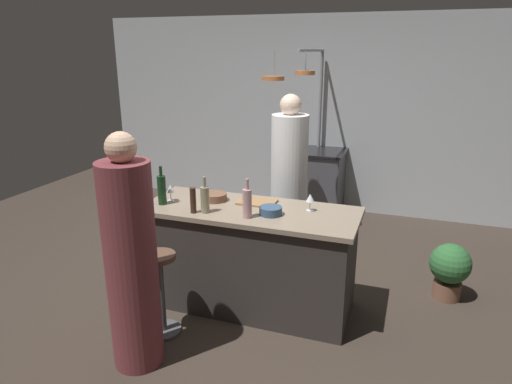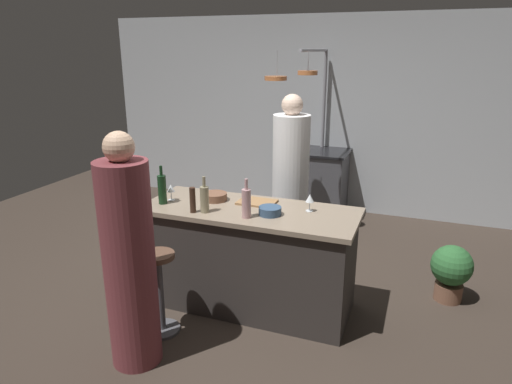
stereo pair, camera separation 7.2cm
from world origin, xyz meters
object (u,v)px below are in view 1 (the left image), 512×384
object	(u,v)px
guest_left	(131,263)
wine_glass_near_right_guest	(310,199)
wine_bottle_red	(162,189)
mixing_bowl_blue	(271,211)
potted_plant	(450,268)
cutting_board	(257,202)
pepper_mill	(193,200)
wine_bottle_rose	(247,203)
bar_stool_left	(161,290)
wine_glass_by_chef	(170,189)
chef	(289,187)
stove_range	(313,183)
mixing_bowl_wooden	(215,197)
wine_bottle_white	(205,199)

from	to	relation	value
guest_left	wine_glass_near_right_guest	size ratio (longest dim) A/B	11.50
wine_bottle_red	mixing_bowl_blue	distance (m)	0.96
potted_plant	cutting_board	distance (m)	1.83
pepper_mill	wine_bottle_rose	bearing A→B (deg)	5.24
bar_stool_left	mixing_bowl_blue	xyz separation A→B (m)	(0.72, 0.54, 0.56)
wine_glass_by_chef	wine_bottle_rose	bearing A→B (deg)	-11.84
chef	wine_bottle_rose	bearing A→B (deg)	-90.52
wine_glass_by_chef	guest_left	bearing A→B (deg)	-76.76
chef	wine_glass_near_right_guest	distance (m)	0.98
cutting_board	wine_glass_near_right_guest	size ratio (longest dim) A/B	2.19
potted_plant	mixing_bowl_blue	xyz separation A→B (m)	(-1.44, -0.78, 0.64)
guest_left	wine_glass_by_chef	world-z (taller)	guest_left
stove_range	mixing_bowl_wooden	distance (m)	2.43
pepper_mill	wine_glass_near_right_guest	bearing A→B (deg)	22.12
wine_bottle_rose	guest_left	bearing A→B (deg)	-125.22
bar_stool_left	cutting_board	world-z (taller)	cutting_board
wine_glass_by_chef	mixing_bowl_wooden	xyz separation A→B (m)	(0.35, 0.14, -0.07)
guest_left	wine_bottle_rose	xyz separation A→B (m)	(0.55, 0.78, 0.24)
cutting_board	mixing_bowl_blue	xyz separation A→B (m)	(0.20, -0.23, 0.02)
wine_bottle_white	wine_glass_near_right_guest	size ratio (longest dim) A/B	2.05
wine_glass_near_right_guest	wine_bottle_red	bearing A→B (deg)	-168.36
guest_left	wine_bottle_red	world-z (taller)	guest_left
bar_stool_left	pepper_mill	bearing A→B (deg)	72.84
potted_plant	chef	bearing A→B (deg)	170.04
chef	cutting_board	bearing A→B (deg)	-93.85
pepper_mill	mixing_bowl_blue	distance (m)	0.63
wine_bottle_rose	wine_glass_near_right_guest	bearing A→B (deg)	36.39
chef	mixing_bowl_blue	distance (m)	1.07
pepper_mill	wine_bottle_red	bearing A→B (deg)	163.26
wine_bottle_red	wine_glass_near_right_guest	size ratio (longest dim) A/B	2.28
wine_bottle_white	potted_plant	bearing A→B (deg)	24.99
chef	mixing_bowl_wooden	distance (m)	0.99
potted_plant	wine_glass_by_chef	world-z (taller)	wine_glass_by_chef
wine_bottle_red	wine_glass_by_chef	xyz separation A→B (m)	(0.02, 0.10, -0.03)
wine_bottle_red	mixing_bowl_blue	world-z (taller)	wine_bottle_red
wine_glass_near_right_guest	mixing_bowl_blue	world-z (taller)	wine_glass_near_right_guest
cutting_board	pepper_mill	bearing A→B (deg)	-135.45
pepper_mill	cutting_board	bearing A→B (deg)	44.55
wine_bottle_rose	wine_glass_near_right_guest	distance (m)	0.53
stove_range	mixing_bowl_wooden	world-z (taller)	mixing_bowl_wooden
wine_bottle_rose	mixing_bowl_blue	world-z (taller)	wine_bottle_rose
wine_bottle_red	mixing_bowl_wooden	world-z (taller)	wine_bottle_red
chef	pepper_mill	bearing A→B (deg)	-110.58
cutting_board	pepper_mill	distance (m)	0.57
pepper_mill	wine_bottle_rose	xyz separation A→B (m)	(0.45, 0.04, 0.02)
bar_stool_left	stove_range	bearing A→B (deg)	80.52
wine_glass_near_right_guest	mixing_bowl_blue	distance (m)	0.34
stove_range	potted_plant	xyz separation A→B (m)	(1.64, -1.75, -0.15)
stove_range	wine_bottle_white	bearing A→B (deg)	-96.62
mixing_bowl_wooden	mixing_bowl_blue	bearing A→B (deg)	-17.22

